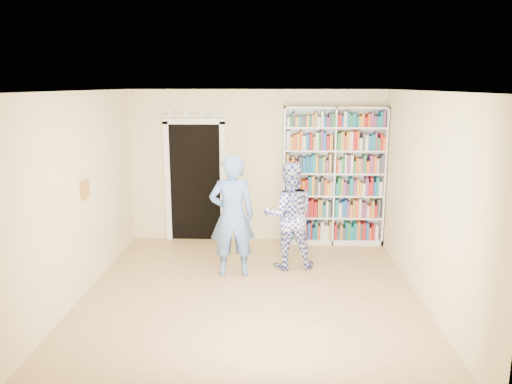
# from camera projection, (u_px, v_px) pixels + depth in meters

# --- Properties ---
(floor) EXTENTS (5.00, 5.00, 0.00)m
(floor) POSITION_uv_depth(u_px,v_px,m) (250.00, 295.00, 6.71)
(floor) COLOR #AB7F52
(floor) RESTS_ON ground
(ceiling) EXTENTS (5.00, 5.00, 0.00)m
(ceiling) POSITION_uv_depth(u_px,v_px,m) (250.00, 91.00, 6.14)
(ceiling) COLOR white
(ceiling) RESTS_ON wall_back
(wall_back) EXTENTS (4.50, 0.00, 4.50)m
(wall_back) POSITION_uv_depth(u_px,v_px,m) (257.00, 167.00, 8.87)
(wall_back) COLOR beige
(wall_back) RESTS_ON floor
(wall_left) EXTENTS (0.00, 5.00, 5.00)m
(wall_left) POSITION_uv_depth(u_px,v_px,m) (78.00, 196.00, 6.50)
(wall_left) COLOR beige
(wall_left) RESTS_ON floor
(wall_right) EXTENTS (0.00, 5.00, 5.00)m
(wall_right) POSITION_uv_depth(u_px,v_px,m) (426.00, 199.00, 6.35)
(wall_right) COLOR beige
(wall_right) RESTS_ON floor
(bookshelf) EXTENTS (1.76, 0.33, 2.41)m
(bookshelf) POSITION_uv_depth(u_px,v_px,m) (333.00, 176.00, 8.70)
(bookshelf) COLOR white
(bookshelf) RESTS_ON floor
(doorway) EXTENTS (1.10, 0.08, 2.43)m
(doorway) POSITION_uv_depth(u_px,v_px,m) (195.00, 176.00, 8.92)
(doorway) COLOR black
(doorway) RESTS_ON floor
(wall_art) EXTENTS (0.03, 0.25, 0.25)m
(wall_art) POSITION_uv_depth(u_px,v_px,m) (85.00, 189.00, 6.69)
(wall_art) COLOR brown
(wall_art) RESTS_ON wall_left
(man_blue) EXTENTS (0.71, 0.52, 1.81)m
(man_blue) POSITION_uv_depth(u_px,v_px,m) (232.00, 216.00, 7.26)
(man_blue) COLOR #547ABC
(man_blue) RESTS_ON floor
(man_plaid) EXTENTS (0.86, 0.70, 1.65)m
(man_plaid) POSITION_uv_depth(u_px,v_px,m) (289.00, 216.00, 7.60)
(man_plaid) COLOR navy
(man_plaid) RESTS_ON floor
(paper_sheet) EXTENTS (0.19, 0.04, 0.27)m
(paper_sheet) POSITION_uv_depth(u_px,v_px,m) (295.00, 213.00, 7.42)
(paper_sheet) COLOR white
(paper_sheet) RESTS_ON man_plaid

